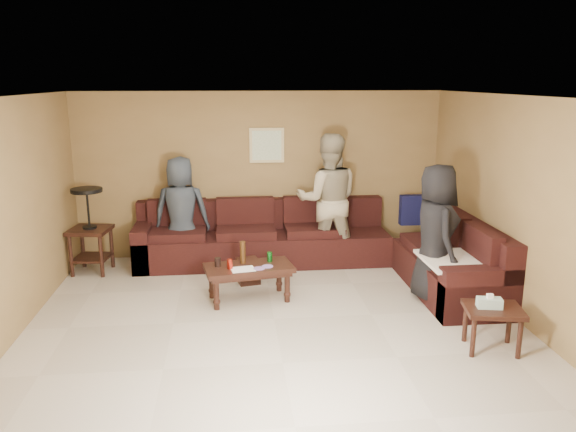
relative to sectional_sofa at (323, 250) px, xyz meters
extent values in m
plane|color=#BEB3A1|center=(-0.81, -1.52, -0.33)|extent=(5.50, 5.50, 0.00)
cube|color=silver|center=(-0.81, -1.52, 2.12)|extent=(5.50, 5.00, 0.10)
cube|color=olive|center=(-0.81, 0.98, 0.92)|extent=(5.50, 0.10, 2.50)
cube|color=olive|center=(-0.81, -4.02, 0.92)|extent=(5.50, 0.10, 2.50)
cube|color=olive|center=(-3.56, -1.52, 0.92)|extent=(0.10, 5.00, 2.50)
cube|color=olive|center=(1.94, -1.52, 0.92)|extent=(0.10, 5.00, 2.50)
cube|color=black|center=(-0.81, 0.53, -0.10)|extent=(3.70, 0.90, 0.45)
cube|color=black|center=(-0.81, 0.86, 0.35)|extent=(3.70, 0.24, 0.45)
cube|color=black|center=(-2.54, 0.53, -0.01)|extent=(0.24, 0.90, 0.63)
cube|color=black|center=(1.49, -0.92, -0.10)|extent=(0.90, 2.00, 0.45)
cube|color=black|center=(1.82, -0.92, 0.35)|extent=(0.24, 2.00, 0.45)
cube|color=black|center=(1.49, -1.80, -0.01)|extent=(0.90, 0.24, 0.63)
cube|color=#14153F|center=(1.49, 0.53, 0.42)|extent=(0.45, 0.14, 0.45)
cube|color=white|center=(1.49, -1.37, 0.25)|extent=(1.00, 0.85, 0.04)
cube|color=black|center=(-1.07, -0.91, 0.09)|extent=(1.14, 0.71, 0.06)
cube|color=black|center=(-1.07, -0.91, 0.03)|extent=(1.05, 0.62, 0.05)
cylinder|color=black|center=(-1.47, -1.18, -0.13)|extent=(0.07, 0.07, 0.39)
cylinder|color=black|center=(-0.61, -1.03, -0.13)|extent=(0.07, 0.07, 0.39)
cylinder|color=black|center=(-1.54, -0.80, -0.13)|extent=(0.07, 0.07, 0.39)
cylinder|color=black|center=(-0.68, -0.65, -0.13)|extent=(0.07, 0.07, 0.39)
cylinder|color=red|center=(-1.30, -1.00, 0.18)|extent=(0.07, 0.07, 0.12)
cylinder|color=#178224|center=(-0.80, -0.77, 0.18)|extent=(0.07, 0.07, 0.12)
cylinder|color=#351F0C|center=(-1.14, -0.81, 0.26)|extent=(0.07, 0.07, 0.28)
cylinder|color=black|center=(-1.45, -0.90, 0.17)|extent=(0.08, 0.08, 0.11)
cube|color=white|center=(-1.15, -1.04, 0.12)|extent=(0.31, 0.26, 0.00)
cylinder|color=#DA4D9D|center=(-0.95, -1.04, 0.12)|extent=(0.14, 0.14, 0.01)
cylinder|color=#DA4D9D|center=(-0.85, -0.97, 0.12)|extent=(0.14, 0.14, 0.01)
cube|color=black|center=(-3.24, 0.36, 0.29)|extent=(0.60, 0.60, 0.05)
cube|color=black|center=(-3.24, 0.36, -0.11)|extent=(0.53, 0.53, 0.03)
cylinder|color=black|center=(-3.48, 0.18, -0.02)|extent=(0.05, 0.05, 0.61)
cylinder|color=black|center=(-3.06, 0.12, -0.02)|extent=(0.05, 0.05, 0.61)
cylinder|color=black|center=(-3.42, 0.60, -0.02)|extent=(0.05, 0.05, 0.61)
cylinder|color=black|center=(-3.00, 0.54, -0.02)|extent=(0.05, 0.05, 0.61)
cylinder|color=black|center=(-3.24, 0.36, 0.33)|extent=(0.19, 0.19, 0.03)
cylinder|color=black|center=(-3.24, 0.36, 0.60)|extent=(0.03, 0.03, 0.51)
cylinder|color=black|center=(-3.24, 0.36, 0.86)|extent=(0.42, 0.42, 0.05)
cube|color=black|center=(1.31, -2.49, 0.11)|extent=(0.63, 0.55, 0.05)
cylinder|color=black|center=(1.06, -2.61, -0.11)|extent=(0.05, 0.05, 0.43)
cylinder|color=black|center=(1.50, -2.69, -0.11)|extent=(0.05, 0.05, 0.43)
cylinder|color=black|center=(1.12, -2.28, -0.11)|extent=(0.05, 0.05, 0.43)
cylinder|color=black|center=(1.56, -2.36, -0.11)|extent=(0.05, 0.05, 0.43)
cube|color=silver|center=(1.26, -2.49, 0.18)|extent=(0.26, 0.16, 0.10)
cube|color=white|center=(1.26, -2.49, 0.25)|extent=(0.06, 0.04, 0.05)
cube|color=black|center=(-1.06, -0.30, -0.16)|extent=(0.33, 0.33, 0.33)
cube|color=#CCB97F|center=(-0.71, 0.96, 1.37)|extent=(0.52, 0.03, 0.52)
cube|color=white|center=(-0.71, 0.95, 1.37)|extent=(0.44, 0.01, 0.44)
imported|color=#2B323C|center=(-1.98, 0.52, 0.48)|extent=(0.82, 0.56, 1.61)
imported|color=tan|center=(0.13, 0.40, 0.64)|extent=(1.01, 0.83, 1.92)
imported|color=black|center=(1.19, -1.13, 0.52)|extent=(0.56, 0.84, 1.70)
camera|label=1|loc=(-1.28, -7.45, 2.35)|focal=35.00mm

